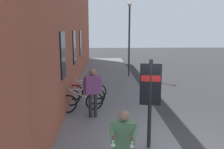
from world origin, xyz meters
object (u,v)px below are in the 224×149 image
(transit_info_sign, at_px, (150,90))
(pedestrian_crossing_street, at_px, (93,88))
(bicycle_under_window, at_px, (87,91))
(street_lamp, at_px, (129,33))
(bicycle_beside_lamp, at_px, (82,102))
(bicycle_nearest_sign, at_px, (84,96))
(tourist_with_hotdogs, at_px, (124,139))

(transit_info_sign, xyz_separation_m, pedestrian_crossing_street, (2.33, 1.59, -0.50))
(bicycle_under_window, distance_m, street_lamp, 6.53)
(street_lamp, bearing_deg, bicycle_beside_lamp, 159.52)
(bicycle_under_window, xyz_separation_m, street_lamp, (5.48, -2.51, 2.52))
(bicycle_under_window, height_order, pedestrian_crossing_street, pedestrian_crossing_street)
(bicycle_nearest_sign, distance_m, transit_info_sign, 4.40)
(bicycle_beside_lamp, distance_m, bicycle_nearest_sign, 0.77)
(tourist_with_hotdogs, bearing_deg, bicycle_nearest_sign, 12.62)
(bicycle_under_window, distance_m, tourist_with_hotdogs, 6.17)
(transit_info_sign, distance_m, street_lamp, 10.11)
(bicycle_under_window, bearing_deg, bicycle_nearest_sign, 174.70)
(pedestrian_crossing_street, bearing_deg, bicycle_beside_lamp, 36.60)
(pedestrian_crossing_street, height_order, tourist_with_hotdogs, pedestrian_crossing_street)
(bicycle_under_window, height_order, tourist_with_hotdogs, tourist_with_hotdogs)
(bicycle_beside_lamp, relative_size, street_lamp, 0.35)
(tourist_with_hotdogs, relative_size, street_lamp, 0.32)
(transit_info_sign, bearing_deg, tourist_with_hotdogs, 151.38)
(bicycle_beside_lamp, height_order, bicycle_under_window, same)
(pedestrian_crossing_street, height_order, street_lamp, street_lamp)
(bicycle_nearest_sign, relative_size, pedestrian_crossing_street, 0.98)
(pedestrian_crossing_street, distance_m, tourist_with_hotdogs, 3.92)
(street_lamp, bearing_deg, bicycle_nearest_sign, 157.66)
(tourist_with_hotdogs, height_order, street_lamp, street_lamp)
(transit_info_sign, relative_size, tourist_with_hotdogs, 1.52)
(bicycle_beside_lamp, height_order, street_lamp, street_lamp)
(bicycle_beside_lamp, bearing_deg, bicycle_nearest_sign, -3.91)
(bicycle_nearest_sign, bearing_deg, bicycle_under_window, -5.30)
(bicycle_under_window, bearing_deg, bicycle_beside_lamp, 175.38)
(tourist_with_hotdogs, bearing_deg, transit_info_sign, -28.62)
(bicycle_nearest_sign, bearing_deg, street_lamp, -22.34)
(transit_info_sign, height_order, tourist_with_hotdogs, transit_info_sign)
(bicycle_under_window, relative_size, pedestrian_crossing_street, 0.99)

